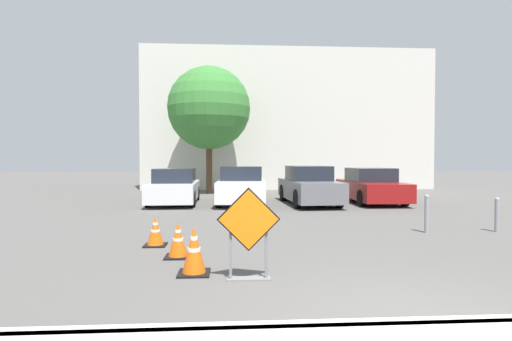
{
  "coord_description": "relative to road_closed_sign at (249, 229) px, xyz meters",
  "views": [
    {
      "loc": [
        -2.0,
        -3.91,
        1.78
      ],
      "look_at": [
        -1.09,
        10.24,
        1.4
      ],
      "focal_mm": 28.0,
      "sensor_mm": 36.0,
      "label": 1
    }
  ],
  "objects": [
    {
      "name": "bollard_nearest",
      "position": [
        4.52,
        3.56,
        -0.26
      ],
      "size": [
        0.12,
        0.12,
        0.94
      ],
      "color": "gray",
      "rests_on": "ground_plane"
    },
    {
      "name": "parked_car_second",
      "position": [
        0.18,
        10.44,
        -0.05
      ],
      "size": [
        2.03,
        4.49,
        1.52
      ],
      "rotation": [
        0.0,
        0.0,
        3.1
      ],
      "color": "white",
      "rests_on": "ground_plane"
    },
    {
      "name": "parked_car_fourth",
      "position": [
        5.61,
        10.49,
        -0.09
      ],
      "size": [
        1.93,
        4.52,
        1.44
      ],
      "rotation": [
        0.0,
        0.0,
        3.13
      ],
      "color": "maroon",
      "rests_on": "ground_plane"
    },
    {
      "name": "street_tree_behind_lot",
      "position": [
        -1.38,
        15.32,
        3.74
      ],
      "size": [
        4.35,
        4.35,
        6.69
      ],
      "color": "#513823",
      "rests_on": "ground_plane"
    },
    {
      "name": "building_facade_backdrop",
      "position": [
        3.31,
        20.22,
        3.51
      ],
      "size": [
        17.68,
        5.0,
        8.53
      ],
      "color": "beige",
      "rests_on": "ground_plane"
    },
    {
      "name": "parked_car_third",
      "position": [
        2.89,
        10.05,
        -0.04
      ],
      "size": [
        1.97,
        4.62,
        1.54
      ],
      "rotation": [
        0.0,
        0.0,
        3.2
      ],
      "color": "slate",
      "rests_on": "ground_plane"
    },
    {
      "name": "ground_plane",
      "position": [
        1.74,
        8.07,
        -0.76
      ],
      "size": [
        96.0,
        96.0,
        0.0
      ],
      "primitive_type": "plane",
      "color": "#565451"
    },
    {
      "name": "traffic_cone_nearest",
      "position": [
        -0.83,
        0.38,
        -0.39
      ],
      "size": [
        0.49,
        0.49,
        0.76
      ],
      "color": "black",
      "rests_on": "ground_plane"
    },
    {
      "name": "parked_car_nearest",
      "position": [
        -2.54,
        10.59,
        -0.1
      ],
      "size": [
        1.91,
        4.33,
        1.43
      ],
      "rotation": [
        0.0,
        0.0,
        3.16
      ],
      "color": "silver",
      "rests_on": "ground_plane"
    },
    {
      "name": "road_closed_sign",
      "position": [
        0.0,
        0.0,
        0.0
      ],
      "size": [
        0.94,
        0.2,
        1.38
      ],
      "color": "black",
      "rests_on": "ground_plane"
    },
    {
      "name": "bollard_second",
      "position": [
        6.31,
        3.56,
        -0.3
      ],
      "size": [
        0.12,
        0.12,
        0.86
      ],
      "color": "gray",
      "rests_on": "ground_plane"
    },
    {
      "name": "traffic_cone_third",
      "position": [
        -1.82,
        2.48,
        -0.46
      ],
      "size": [
        0.45,
        0.45,
        0.62
      ],
      "color": "black",
      "rests_on": "ground_plane"
    },
    {
      "name": "traffic_cone_second",
      "position": [
        -1.22,
        1.47,
        -0.44
      ],
      "size": [
        0.47,
        0.47,
        0.65
      ],
      "color": "black",
      "rests_on": "ground_plane"
    },
    {
      "name": "curb_lip",
      "position": [
        1.74,
        -1.93,
        -0.69
      ],
      "size": [
        26.0,
        0.2,
        0.14
      ],
      "color": "beige",
      "rests_on": "ground_plane"
    }
  ]
}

